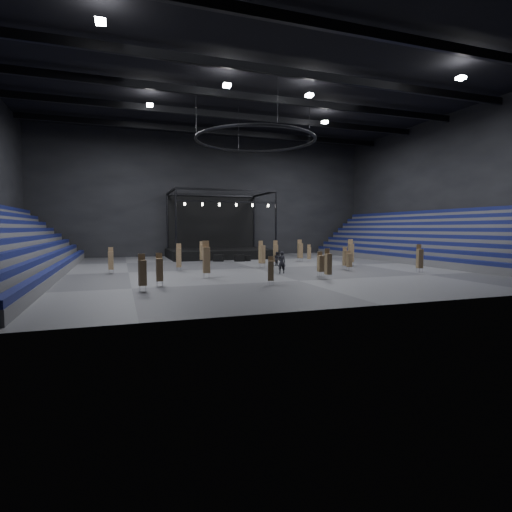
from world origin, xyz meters
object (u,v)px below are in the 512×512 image
object	(u,v)px
flight_case_mid	(239,258)
chair_stack_2	(111,260)
chair_stack_5	(262,254)
chair_stack_9	(271,270)
chair_stack_6	(159,269)
crew_member	(277,259)
chair_stack_16	(349,260)
chair_stack_4	(206,259)
chair_stack_8	(309,253)
chair_stack_3	(300,250)
stage	(218,247)
chair_stack_10	(328,263)
chair_stack_15	(202,252)
chair_stack_12	(276,253)
man_center	(282,262)
flight_case_left	(218,258)
chair_stack_1	(346,258)
chair_stack_0	(321,263)
chair_stack_11	(142,272)
chair_stack_7	(351,252)
flight_case_right	(246,258)
chair_stack_14	(420,258)
chair_stack_13	(179,257)

from	to	relation	value
flight_case_mid	chair_stack_2	bearing A→B (deg)	-149.02
chair_stack_5	chair_stack_9	world-z (taller)	chair_stack_5
chair_stack_6	crew_member	distance (m)	18.12
chair_stack_16	crew_member	xyz separation A→B (m)	(-4.72, 6.99, -0.26)
chair_stack_4	chair_stack_8	size ratio (longest dim) A/B	1.45
chair_stack_3	crew_member	size ratio (longest dim) A/B	1.75
stage	chair_stack_16	xyz separation A→B (m)	(7.84, -21.46, -0.42)
chair_stack_9	chair_stack_10	bearing A→B (deg)	36.56
chair_stack_15	chair_stack_12	bearing A→B (deg)	-55.77
chair_stack_5	chair_stack_16	bearing A→B (deg)	-54.17
chair_stack_2	chair_stack_3	world-z (taller)	chair_stack_3
chair_stack_12	man_center	world-z (taller)	chair_stack_12
flight_case_left	chair_stack_2	bearing A→B (deg)	-141.71
chair_stack_1	chair_stack_5	size ratio (longest dim) A/B	0.80
chair_stack_0	chair_stack_15	bearing A→B (deg)	114.26
chair_stack_3	chair_stack_8	bearing A→B (deg)	-38.05
chair_stack_6	chair_stack_10	xyz separation A→B (m)	(13.34, -0.14, 0.04)
stage	chair_stack_6	xyz separation A→B (m)	(-10.59, -26.31, -0.22)
chair_stack_9	chair_stack_16	distance (m)	12.70
chair_stack_4	flight_case_mid	bearing A→B (deg)	66.78
chair_stack_6	chair_stack_11	bearing A→B (deg)	-123.67
chair_stack_7	chair_stack_11	size ratio (longest dim) A/B	1.19
flight_case_left	chair_stack_15	xyz separation A→B (m)	(-2.29, -1.30, 0.88)
stage	flight_case_right	bearing A→B (deg)	-76.94
chair_stack_9	chair_stack_14	world-z (taller)	chair_stack_14
chair_stack_8	chair_stack_12	bearing A→B (deg)	-136.52
chair_stack_5	chair_stack_8	xyz separation A→B (m)	(7.69, 4.43, -0.33)
flight_case_right	chair_stack_2	size ratio (longest dim) A/B	0.46
flight_case_left	stage	bearing A→B (deg)	76.49
chair_stack_5	chair_stack_6	world-z (taller)	chair_stack_5
stage	chair_stack_14	distance (m)	28.19
chair_stack_7	chair_stack_10	world-z (taller)	chair_stack_7
chair_stack_15	chair_stack_16	bearing A→B (deg)	-65.14
flight_case_right	flight_case_left	bearing A→B (deg)	169.79
chair_stack_5	chair_stack_6	size ratio (longest dim) A/B	1.18
flight_case_mid	flight_case_right	size ratio (longest dim) A/B	1.14
chair_stack_1	chair_stack_11	bearing A→B (deg)	-161.11
chair_stack_0	man_center	bearing A→B (deg)	127.30
chair_stack_4	chair_stack_11	size ratio (longest dim) A/B	1.26
chair_stack_2	chair_stack_16	distance (m)	22.36
chair_stack_11	crew_member	size ratio (longest dim) A/B	1.59
chair_stack_7	chair_stack_13	xyz separation A→B (m)	(-18.55, 0.62, -0.14)
chair_stack_7	stage	bearing A→B (deg)	136.01
chair_stack_7	chair_stack_11	bearing A→B (deg)	-139.75
chair_stack_11	chair_stack_13	xyz separation A→B (m)	(3.97, 11.57, 0.09)
flight_case_left	chair_stack_12	size ratio (longest dim) A/B	0.46
chair_stack_7	chair_stack_15	xyz separation A→B (m)	(-14.62, 9.04, -0.19)
chair_stack_8	chair_stack_11	bearing A→B (deg)	-122.73
crew_member	chair_stack_3	bearing A→B (deg)	-58.21
chair_stack_0	chair_stack_4	world-z (taller)	chair_stack_4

